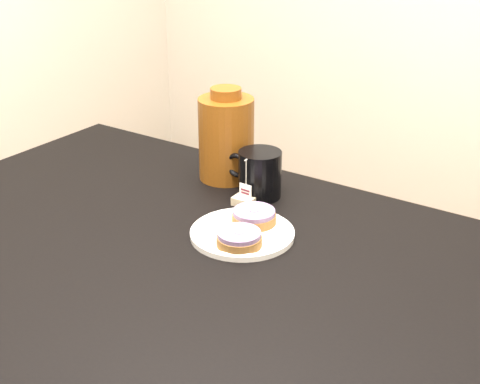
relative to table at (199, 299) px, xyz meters
The scene contains 7 objects.
table is the anchor object (origin of this frame).
plate 0.15m from the table, 82.93° to the left, with size 0.20×0.20×0.02m.
bagel_back 0.20m from the table, 85.12° to the left, with size 0.09×0.09×0.03m.
bagel_front 0.14m from the table, 61.16° to the left, with size 0.12×0.12×0.03m.
mug 0.33m from the table, 101.20° to the left, with size 0.14×0.10×0.10m.
teabag_pouch 0.26m from the table, 104.03° to the left, with size 0.04×0.03×0.02m, color #C6B793.
bagel_package 0.42m from the table, 117.33° to the left, with size 0.16×0.16×0.21m.
Camera 1 is at (0.65, -0.82, 1.37)m, focal length 50.00 mm.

